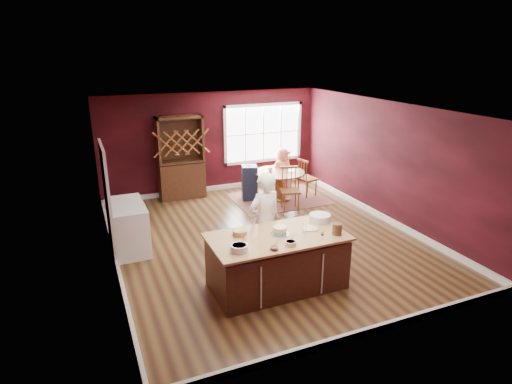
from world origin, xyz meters
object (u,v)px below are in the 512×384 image
kitchen_island (277,262)px  high_chair (249,182)px  dining_table (279,180)px  layer_cake (280,230)px  chair_north (280,170)px  hutch (181,158)px  chair_east (308,177)px  seated_woman (282,171)px  chair_south (290,189)px  dryer (127,221)px  washer (131,233)px  toddler (247,169)px  baker (264,221)px

kitchen_island → high_chair: size_ratio=2.33×
dining_table → layer_cake: bearing=-115.8°
chair_north → hutch: (-2.69, 0.35, 0.54)m
chair_east → seated_woman: bearing=36.7°
layer_cake → chair_south: bearing=59.8°
layer_cake → chair_east: bearing=54.9°
chair_south → dryer: 3.91m
hutch → kitchen_island: bearing=-85.7°
kitchen_island → hutch: size_ratio=1.03×
chair_east → high_chair: chair_east is taller
washer → seated_woman: bearing=27.6°
chair_north → high_chair: (-1.11, -0.50, -0.07)m
seated_woman → toddler: seated_woman is taller
chair_south → chair_north: chair_north is taller
layer_cake → seated_woman: size_ratio=0.25×
toddler → dryer: (-3.25, -1.53, -0.34)m
kitchen_island → chair_south: chair_south is taller
seated_woman → washer: 4.84m
chair_north → chair_south: bearing=40.9°
washer → layer_cake: bearing=-43.7°
layer_cake → chair_south: chair_south is taller
chair_north → layer_cake: bearing=32.0°
washer → dryer: 0.64m
chair_east → high_chair: bearing=66.2°
high_chair → seated_woman: bearing=23.7°
chair_north → toddler: (-1.14, -0.43, 0.26)m
layer_cake → dryer: (-2.13, 2.68, -0.52)m
layer_cake → hutch: (-0.44, 4.98, 0.10)m
baker → chair_north: size_ratio=1.64×
kitchen_island → hutch: hutch is taller
high_chair → dryer: (-3.27, -1.45, -0.01)m
kitchen_island → washer: washer is taller
baker → high_chair: baker is taller
seated_woman → washer: bearing=21.2°
hutch → dryer: (-1.69, -2.30, -0.62)m
baker → layer_cake: baker is taller
kitchen_island → layer_cake: layer_cake is taller
chair_east → chair_south: chair_south is taller
kitchen_island → chair_north: 5.22m
hutch → high_chair: bearing=-28.2°
baker → washer: baker is taller
kitchen_island → dining_table: kitchen_island is taller
high_chair → hutch: 1.89m
chair_east → toddler: bearing=63.7°
layer_cake → washer: (-2.13, 2.04, -0.51)m
hutch → baker: bearing=-84.0°
layer_cake → hutch: size_ratio=0.14×
layer_cake → dryer: size_ratio=0.34×
dryer → washer: bearing=-90.0°
chair_east → chair_north: bearing=15.6°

